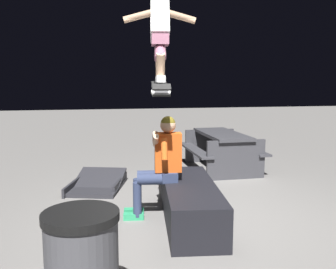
{
  "coord_description": "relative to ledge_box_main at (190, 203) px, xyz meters",
  "views": [
    {
      "loc": [
        -4.23,
        1.26,
        1.75
      ],
      "look_at": [
        0.28,
        0.34,
        1.09
      ],
      "focal_mm": 38.94,
      "sensor_mm": 36.0,
      "label": 1
    }
  ],
  "objects": [
    {
      "name": "skater_airborne",
      "position": [
        0.16,
        0.35,
        2.12
      ],
      "size": [
        0.63,
        0.89,
        1.12
      ],
      "color": "white"
    },
    {
      "name": "ledge_box_main",
      "position": [
        0.0,
        0.0,
        0.0
      ],
      "size": [
        1.96,
        0.87,
        0.49
      ],
      "primitive_type": "cube",
      "rotation": [
        0.0,
        0.0,
        -0.13
      ],
      "color": "black",
      "rests_on": "ground"
    },
    {
      "name": "ground_plane",
      "position": [
        -0.05,
        -0.1,
        -0.24
      ],
      "size": [
        40.0,
        40.0,
        0.0
      ],
      "primitive_type": "plane",
      "color": "slate"
    },
    {
      "name": "picnic_table_back",
      "position": [
        2.57,
        -1.34,
        0.26
      ],
      "size": [
        1.7,
        1.34,
        0.75
      ],
      "color": "#38383D",
      "rests_on": "ground"
    },
    {
      "name": "person_sitting_on_ledge",
      "position": [
        0.25,
        0.34,
        0.49
      ],
      "size": [
        0.6,
        0.77,
        1.32
      ],
      "color": "#2D3856",
      "rests_on": "ground"
    },
    {
      "name": "skateboard",
      "position": [
        0.1,
        0.36,
        1.43
      ],
      "size": [
        1.04,
        0.34,
        0.18
      ],
      "color": "black"
    },
    {
      "name": "kicker_ramp",
      "position": [
        1.71,
        1.14,
        -0.19
      ],
      "size": [
        1.26,
        1.07,
        0.32
      ],
      "color": "#28282D",
      "rests_on": "ground"
    },
    {
      "name": "trash_bin",
      "position": [
        -1.76,
        1.27,
        0.18
      ],
      "size": [
        0.54,
        0.54,
        0.85
      ],
      "color": "#47474C",
      "rests_on": "ground"
    }
  ]
}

